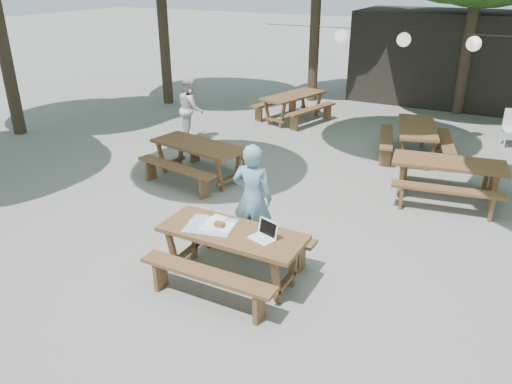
{
  "coord_description": "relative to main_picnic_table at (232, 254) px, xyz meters",
  "views": [
    {
      "loc": [
        2.46,
        -6.88,
        3.97
      ],
      "look_at": [
        -0.57,
        -1.1,
        1.05
      ],
      "focal_mm": 35.0,
      "sensor_mm": 36.0,
      "label": 1
    }
  ],
  "objects": [
    {
      "name": "second_person",
      "position": [
        -4.08,
        4.99,
        0.41
      ],
      "size": [
        0.93,
        0.98,
        1.59
      ],
      "primitive_type": "imported",
      "rotation": [
        0.0,
        0.0,
        2.17
      ],
      "color": "silver",
      "rests_on": "ground"
    },
    {
      "name": "woman",
      "position": [
        -0.16,
        0.89,
        0.46
      ],
      "size": [
        0.67,
        0.49,
        1.69
      ],
      "primitive_type": "imported",
      "rotation": [
        0.0,
        0.0,
        3.29
      ],
      "color": "#689EBE",
      "rests_on": "ground"
    },
    {
      "name": "pavilion",
      "position": [
        1.07,
        12.3,
        1.01
      ],
      "size": [
        6.0,
        3.0,
        2.8
      ],
      "primitive_type": "cube",
      "color": "black",
      "rests_on": "ground"
    },
    {
      "name": "ground",
      "position": [
        0.57,
        1.8,
        -0.39
      ],
      "size": [
        80.0,
        80.0,
        0.0
      ],
      "primitive_type": "plane",
      "color": "slate",
      "rests_on": "ground"
    },
    {
      "name": "main_picnic_table",
      "position": [
        0.0,
        0.0,
        0.0
      ],
      "size": [
        2.0,
        1.58,
        0.75
      ],
      "color": "#4E361B",
      "rests_on": "ground"
    },
    {
      "name": "picnic_table_nw",
      "position": [
        -2.45,
        2.86,
        0.0
      ],
      "size": [
        2.14,
        1.88,
        0.75
      ],
      "rotation": [
        0.0,
        0.0,
        -0.17
      ],
      "color": "#4E361B",
      "rests_on": "ground"
    },
    {
      "name": "picnic_table_far_e",
      "position": [
        1.22,
        6.22,
        0.0
      ],
      "size": [
        1.98,
        2.22,
        0.75
      ],
      "rotation": [
        0.0,
        0.0,
        1.81
      ],
      "color": "#4E361B",
      "rests_on": "ground"
    },
    {
      "name": "paper_lanterns",
      "position": [
        0.38,
        7.8,
        2.02
      ],
      "size": [
        9.0,
        0.34,
        0.38
      ],
      "color": "black",
      "rests_on": "ground"
    },
    {
      "name": "picnic_table_far_w",
      "position": [
        -2.49,
        7.75,
        0.0
      ],
      "size": [
        2.04,
        2.26,
        0.75
      ],
      "rotation": [
        0.0,
        0.0,
        1.3
      ],
      "color": "#4E361B",
      "rests_on": "ground"
    },
    {
      "name": "plastic_chair",
      "position": [
        3.16,
        8.1,
        -0.13
      ],
      "size": [
        0.54,
        0.54,
        0.9
      ],
      "rotation": [
        0.0,
        0.0,
        0.28
      ],
      "color": "white",
      "rests_on": "ground"
    },
    {
      "name": "tabletop_clutter",
      "position": [
        -0.31,
        0.01,
        0.37
      ],
      "size": [
        0.75,
        0.68,
        0.08
      ],
      "color": "#3671B8",
      "rests_on": "main_picnic_table"
    },
    {
      "name": "laptop",
      "position": [
        0.48,
        0.03,
        0.42
      ],
      "size": [
        0.39,
        0.35,
        0.24
      ],
      "rotation": [
        0.0,
        0.0,
        -0.32
      ],
      "color": "white",
      "rests_on": "main_picnic_table"
    },
    {
      "name": "picnic_table_ne",
      "position": [
        2.2,
        4.17,
        0.0
      ],
      "size": [
        2.12,
        1.85,
        0.75
      ],
      "rotation": [
        0.0,
        0.0,
        0.15
      ],
      "color": "#4E361B",
      "rests_on": "ground"
    }
  ]
}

